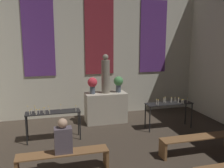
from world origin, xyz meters
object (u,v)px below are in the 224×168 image
object	(u,v)px
candle_rack_right	(169,106)
person_seated	(63,138)
flower_vase_right	(118,82)
altar	(106,107)
statue	(106,75)
candle_rack_left	(53,115)
pew_back_left	(63,157)
pew_back_right	(198,141)
flower_vase_left	(92,84)

from	to	relation	value
candle_rack_right	person_seated	bearing A→B (deg)	-152.43
flower_vase_right	candle_rack_right	distance (m)	1.81
altar	candle_rack_right	xyz separation A→B (m)	(1.74, -1.09, 0.21)
altar	statue	world-z (taller)	statue
candle_rack_left	person_seated	xyz separation A→B (m)	(0.15, -1.74, 0.05)
flower_vase_right	candle_rack_right	xyz separation A→B (m)	(1.30, -1.09, -0.62)
statue	pew_back_left	size ratio (longest dim) A/B	0.67
candle_rack_left	candle_rack_right	size ratio (longest dim) A/B	1.00
pew_back_left	person_seated	world-z (taller)	person_seated
statue	pew_back_left	distance (m)	3.49
candle_rack_left	pew_back_right	size ratio (longest dim) A/B	0.77
candle_rack_right	pew_back_left	bearing A→B (deg)	-152.52
statue	candle_rack_left	bearing A→B (deg)	-148.01
candle_rack_left	person_seated	bearing A→B (deg)	-84.92
pew_back_left	person_seated	distance (m)	0.44
flower_vase_left	pew_back_left	size ratio (longest dim) A/B	0.28
statue	candle_rack_left	size ratio (longest dim) A/B	0.87
statue	candle_rack_right	distance (m)	2.23
flower_vase_right	pew_back_left	distance (m)	3.63
pew_back_left	flower_vase_left	bearing A→B (deg)	67.54
flower_vase_left	flower_vase_right	xyz separation A→B (m)	(0.87, 0.00, 0.00)
pew_back_right	person_seated	size ratio (longest dim) A/B	2.58
statue	flower_vase_left	distance (m)	0.51
flower_vase_right	person_seated	world-z (taller)	flower_vase_right
flower_vase_left	pew_back_right	xyz separation A→B (m)	(2.04, -2.83, -1.00)
altar	person_seated	xyz separation A→B (m)	(-1.59, -2.83, 0.26)
candle_rack_right	flower_vase_left	bearing A→B (deg)	153.36
flower_vase_right	pew_back_right	world-z (taller)	flower_vase_right
candle_rack_right	pew_back_right	bearing A→B (deg)	-94.34
pew_back_left	person_seated	size ratio (longest dim) A/B	2.58
person_seated	candle_rack_right	bearing A→B (deg)	27.57
flower_vase_left	flower_vase_right	distance (m)	0.87
pew_back_right	flower_vase_left	bearing A→B (deg)	125.82
flower_vase_right	candle_rack_right	bearing A→B (deg)	-39.96
statue	flower_vase_left	bearing A→B (deg)	180.00
person_seated	statue	bearing A→B (deg)	60.63
altar	candle_rack_left	distance (m)	2.07
statue	flower_vase_right	size ratio (longest dim) A/B	2.38
statue	flower_vase_right	xyz separation A→B (m)	(0.44, 0.00, -0.26)
statue	person_seated	bearing A→B (deg)	-119.37
pew_back_left	altar	bearing A→B (deg)	60.42
candle_rack_left	pew_back_right	world-z (taller)	candle_rack_left
pew_back_left	pew_back_right	distance (m)	3.21
statue	candle_rack_right	size ratio (longest dim) A/B	0.87
statue	altar	bearing A→B (deg)	0.00
flower_vase_left	candle_rack_left	bearing A→B (deg)	-140.23
altar	candle_rack_left	bearing A→B (deg)	-148.01
flower_vase_left	person_seated	bearing A→B (deg)	-112.23
flower_vase_left	flower_vase_right	size ratio (longest dim) A/B	1.00
flower_vase_left	statue	bearing A→B (deg)	0.00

